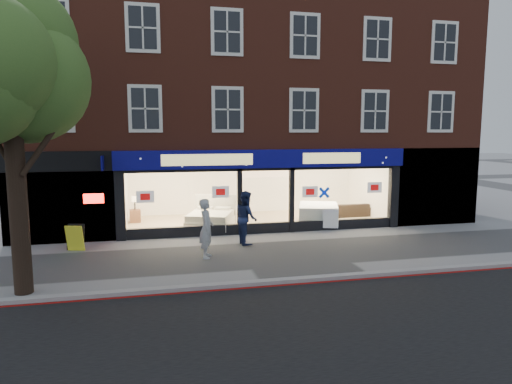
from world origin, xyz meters
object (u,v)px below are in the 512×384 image
object	(u,v)px
display_bed	(211,218)
sofa	(350,210)
pedestrian_grey	(206,228)
a_board	(75,238)
mattress_stack	(318,214)
pedestrian_blue	(246,218)

from	to	relation	value
display_bed	sofa	bearing A→B (deg)	27.90
sofa	pedestrian_grey	world-z (taller)	pedestrian_grey
a_board	mattress_stack	bearing A→B (deg)	27.57
a_board	pedestrian_grey	distance (m)	4.60
display_bed	a_board	distance (m)	5.50
pedestrian_blue	mattress_stack	bearing A→B (deg)	-60.58
display_bed	pedestrian_grey	xyz separation A→B (m)	(-0.68, -4.30, 0.51)
mattress_stack	sofa	distance (m)	2.39
mattress_stack	a_board	bearing A→B (deg)	-167.04
display_bed	pedestrian_grey	distance (m)	4.38
sofa	pedestrian_blue	xyz separation A→B (m)	(-5.70, -3.74, 0.55)
pedestrian_grey	pedestrian_blue	size ratio (longest dim) A/B	0.99
mattress_stack	pedestrian_blue	distance (m)	4.45
display_bed	mattress_stack	bearing A→B (deg)	15.84
pedestrian_grey	pedestrian_blue	world-z (taller)	pedestrian_blue
pedestrian_grey	pedestrian_blue	xyz separation A→B (m)	(1.58, 1.47, 0.01)
pedestrian_grey	display_bed	bearing A→B (deg)	3.11
sofa	a_board	xyz separation A→B (m)	(-11.49, -3.42, 0.05)
mattress_stack	pedestrian_grey	distance (m)	6.58
mattress_stack	pedestrian_blue	world-z (taller)	pedestrian_blue
sofa	pedestrian_grey	distance (m)	8.97
sofa	a_board	size ratio (longest dim) A/B	2.27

